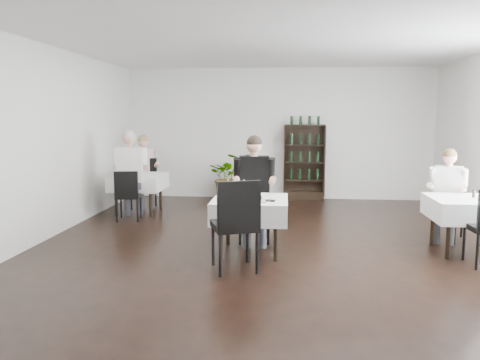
% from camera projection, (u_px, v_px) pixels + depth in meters
% --- Properties ---
extents(room_shell, '(9.00, 9.00, 9.00)m').
position_uv_depth(room_shell, '(272.00, 146.00, 6.35)').
color(room_shell, black).
rests_on(room_shell, ground).
extents(wine_shelf, '(0.90, 0.28, 1.75)m').
position_uv_depth(wine_shelf, '(304.00, 163.00, 10.64)').
color(wine_shelf, black).
rests_on(wine_shelf, ground).
extents(main_table, '(1.03, 1.03, 0.77)m').
position_uv_depth(main_table, '(250.00, 209.00, 6.50)').
color(main_table, black).
rests_on(main_table, ground).
extents(left_table, '(0.98, 0.98, 0.77)m').
position_uv_depth(left_table, '(139.00, 182.00, 9.20)').
color(left_table, black).
rests_on(left_table, ground).
extents(right_table, '(0.98, 0.98, 0.77)m').
position_uv_depth(right_table, '(467.00, 209.00, 6.50)').
color(right_table, black).
rests_on(right_table, ground).
extents(potted_tree, '(1.14, 1.04, 1.08)m').
position_uv_depth(potted_tree, '(230.00, 176.00, 10.73)').
color(potted_tree, '#2F6121').
rests_on(potted_tree, ground).
extents(main_chair_far, '(0.52, 0.53, 1.06)m').
position_uv_depth(main_chair_far, '(254.00, 201.00, 7.18)').
color(main_chair_far, black).
rests_on(main_chair_far, ground).
extents(main_chair_near, '(0.67, 0.67, 1.15)m').
position_uv_depth(main_chair_near, '(236.00, 220.00, 5.67)').
color(main_chair_near, black).
rests_on(main_chair_near, ground).
extents(left_chair_far, '(0.48, 0.49, 1.03)m').
position_uv_depth(left_chair_far, '(144.00, 180.00, 9.77)').
color(left_chair_far, black).
rests_on(left_chair_far, ground).
extents(left_chair_near, '(0.48, 0.48, 0.93)m').
position_uv_depth(left_chair_near, '(128.00, 192.00, 8.49)').
color(left_chair_near, black).
rests_on(left_chair_near, ground).
extents(right_chair_far, '(0.56, 0.56, 0.99)m').
position_uv_depth(right_chair_far, '(456.00, 204.00, 7.19)').
color(right_chair_far, black).
rests_on(right_chair_far, ground).
extents(diner_main, '(0.63, 0.64, 1.62)m').
position_uv_depth(diner_main, '(254.00, 181.00, 6.99)').
color(diner_main, '#3F3F47').
rests_on(diner_main, ground).
extents(diner_left_far, '(0.67, 0.71, 1.51)m').
position_uv_depth(diner_left_far, '(144.00, 165.00, 9.82)').
color(diner_left_far, '#3F3F47').
rests_on(diner_left_far, ground).
extents(diner_left_near, '(0.68, 0.71, 1.66)m').
position_uv_depth(diner_left_near, '(130.00, 168.00, 8.62)').
color(diner_left_near, '#3F3F47').
rests_on(diner_left_near, ground).
extents(diner_right_far, '(0.63, 0.66, 1.42)m').
position_uv_depth(diner_right_far, '(448.00, 188.00, 7.11)').
color(diner_right_far, '#3F3F47').
rests_on(diner_right_far, ground).
extents(plate_far, '(0.32, 0.32, 0.08)m').
position_uv_depth(plate_far, '(251.00, 195.00, 6.64)').
color(plate_far, white).
rests_on(plate_far, main_table).
extents(plate_near, '(0.32, 0.32, 0.09)m').
position_uv_depth(plate_near, '(255.00, 200.00, 6.22)').
color(plate_near, white).
rests_on(plate_near, main_table).
extents(pilsner_dark, '(0.07, 0.07, 0.29)m').
position_uv_depth(pilsner_dark, '(228.00, 191.00, 6.39)').
color(pilsner_dark, black).
rests_on(pilsner_dark, main_table).
extents(pilsner_lager, '(0.06, 0.06, 0.27)m').
position_uv_depth(pilsner_lager, '(238.00, 189.00, 6.57)').
color(pilsner_lager, gold).
rests_on(pilsner_lager, main_table).
extents(coke_bottle, '(0.07, 0.07, 0.26)m').
position_uv_depth(coke_bottle, '(244.00, 191.00, 6.48)').
color(coke_bottle, silver).
rests_on(coke_bottle, main_table).
extents(napkin_cutlery, '(0.20, 0.20, 0.02)m').
position_uv_depth(napkin_cutlery, '(268.00, 200.00, 6.29)').
color(napkin_cutlery, black).
rests_on(napkin_cutlery, main_table).
extents(pepper_mill, '(0.05, 0.05, 0.11)m').
position_uv_depth(pepper_mill, '(474.00, 194.00, 6.55)').
color(pepper_mill, black).
rests_on(pepper_mill, right_table).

